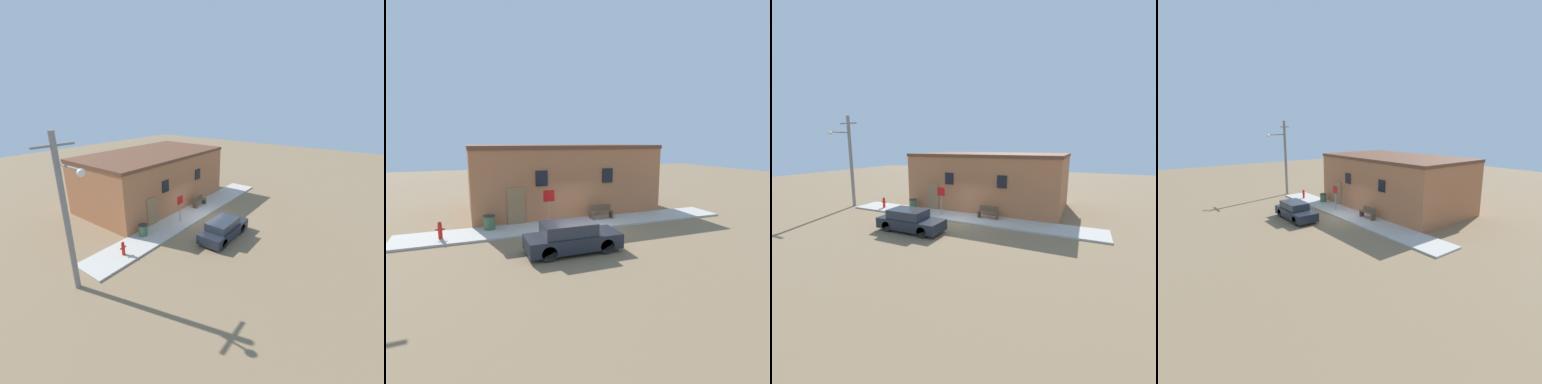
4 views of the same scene
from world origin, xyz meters
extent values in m
plane|color=#846B4C|center=(0.00, 0.00, 0.00)|extent=(80.00, 80.00, 0.00)
cube|color=#BCB7AD|center=(0.00, 1.18, 0.05)|extent=(18.88, 2.35, 0.11)
cube|color=#B26B42|center=(0.43, 5.86, 2.15)|extent=(12.10, 7.01, 4.30)
cube|color=brown|center=(0.43, 5.86, 4.42)|extent=(12.20, 7.11, 0.24)
cube|color=black|center=(-1.69, 2.32, 2.67)|extent=(0.70, 0.08, 0.90)
cube|color=black|center=(2.54, 2.32, 2.67)|extent=(0.70, 0.08, 0.90)
cube|color=#937047|center=(-3.20, 2.32, 1.10)|extent=(1.00, 0.08, 2.20)
cylinder|color=red|center=(-7.12, 0.91, 0.47)|extent=(0.20, 0.20, 0.72)
sphere|color=red|center=(-7.12, 0.91, 0.88)|extent=(0.18, 0.18, 0.18)
cylinder|color=red|center=(-7.27, 0.91, 0.58)|extent=(0.11, 0.09, 0.09)
cylinder|color=red|center=(-6.96, 0.91, 0.58)|extent=(0.11, 0.09, 0.09)
cylinder|color=gray|center=(-1.64, 0.99, 1.14)|extent=(0.06, 0.06, 2.07)
cube|color=red|center=(-1.64, 0.97, 1.86)|extent=(0.63, 0.02, 0.63)
cube|color=brown|center=(1.13, 1.59, 0.34)|extent=(0.08, 0.44, 0.46)
cube|color=brown|center=(2.47, 1.59, 0.34)|extent=(0.08, 0.44, 0.46)
cube|color=brown|center=(1.80, 1.59, 0.59)|extent=(1.43, 0.44, 0.04)
cube|color=brown|center=(1.80, 1.79, 0.79)|extent=(1.43, 0.04, 0.36)
cylinder|color=#426642|center=(-4.76, 1.70, 0.46)|extent=(0.58, 0.58, 0.71)
cylinder|color=#2D2D2D|center=(-4.76, 1.70, 0.85)|extent=(0.61, 0.61, 0.06)
cylinder|color=gray|center=(-10.22, 0.60, 3.80)|extent=(0.27, 0.27, 7.61)
cylinder|color=gray|center=(-10.22, -0.29, 6.24)|extent=(0.09, 1.78, 0.09)
sphere|color=silver|center=(-10.22, -1.18, 6.14)|extent=(0.32, 0.32, 0.32)
cube|color=gray|center=(-10.22, 0.60, 7.00)|extent=(1.80, 0.10, 0.10)
cylinder|color=black|center=(-0.31, -2.02, 0.33)|extent=(0.65, 0.20, 0.65)
cylinder|color=black|center=(-0.31, -3.46, 0.33)|extent=(0.65, 0.20, 0.65)
cylinder|color=black|center=(-2.87, -2.02, 0.33)|extent=(0.65, 0.20, 0.65)
cylinder|color=black|center=(-2.87, -3.46, 0.33)|extent=(0.65, 0.20, 0.65)
cube|color=#1E232D|center=(-1.59, -2.74, 0.49)|extent=(4.13, 1.64, 0.63)
cube|color=#282D38|center=(-1.80, -2.74, 1.07)|extent=(2.27, 1.44, 0.53)
camera|label=1|loc=(-15.33, -10.11, 8.66)|focal=24.00mm
camera|label=2|loc=(-5.83, -14.50, 4.75)|focal=28.00mm
camera|label=3|loc=(7.86, -14.98, 5.17)|focal=24.00mm
camera|label=4|loc=(18.62, -12.74, 6.92)|focal=28.00mm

